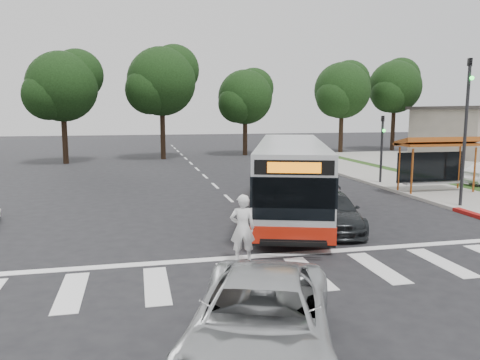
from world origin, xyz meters
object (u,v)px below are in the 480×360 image
object	(u,v)px
transit_bus	(291,178)
silver_suv_south	(261,321)
dark_sedan	(331,211)
pedestrian	(243,228)

from	to	relation	value
transit_bus	silver_suv_south	world-z (taller)	transit_bus
transit_bus	dark_sedan	bearing A→B (deg)	-59.44
pedestrian	silver_suv_south	world-z (taller)	pedestrian
transit_bus	pedestrian	world-z (taller)	transit_bus
pedestrian	dark_sedan	world-z (taller)	pedestrian
transit_bus	pedestrian	xyz separation A→B (m)	(-3.38, -5.79, -0.53)
dark_sedan	silver_suv_south	xyz separation A→B (m)	(-4.91, -8.31, 0.08)
pedestrian	silver_suv_south	bearing A→B (deg)	87.40
silver_suv_south	transit_bus	bearing A→B (deg)	88.68
dark_sedan	silver_suv_south	distance (m)	9.65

